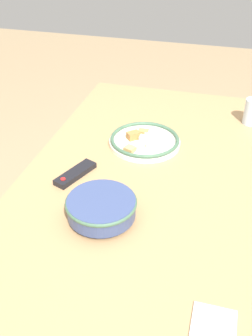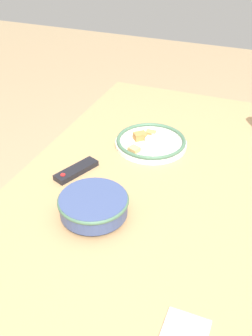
# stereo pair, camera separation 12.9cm
# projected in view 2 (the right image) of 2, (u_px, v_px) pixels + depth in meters

# --- Properties ---
(ground_plane) EXTENTS (8.00, 8.00, 0.00)m
(ground_plane) POSITION_uv_depth(u_px,v_px,m) (143.00, 310.00, 1.80)
(ground_plane) COLOR #9E8460
(dining_table) EXTENTS (1.56, 0.90, 0.74)m
(dining_table) POSITION_uv_depth(u_px,v_px,m) (148.00, 197.00, 1.42)
(dining_table) COLOR tan
(dining_table) RESTS_ON ground_plane
(noodle_bowl) EXTENTS (0.22, 0.22, 0.07)m
(noodle_bowl) POSITION_uv_depth(u_px,v_px,m) (94.00, 205.00, 1.20)
(noodle_bowl) COLOR #384775
(noodle_bowl) RESTS_ON dining_table
(food_plate) EXTENTS (0.28, 0.28, 0.05)m
(food_plate) POSITION_uv_depth(u_px,v_px,m) (151.00, 142.00, 1.56)
(food_plate) COLOR silver
(food_plate) RESTS_ON dining_table
(tv_remote) EXTENTS (0.18, 0.11, 0.02)m
(tv_remote) POSITION_uv_depth(u_px,v_px,m) (76.00, 170.00, 1.41)
(tv_remote) COLOR black
(tv_remote) RESTS_ON dining_table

